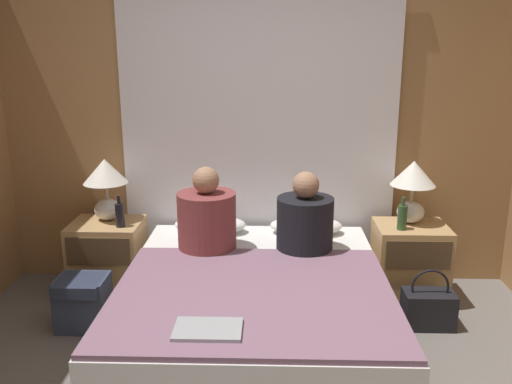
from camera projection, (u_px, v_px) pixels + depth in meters
name	position (u px, v px, depth m)	size (l,w,h in m)	color
wall_back	(259.00, 123.00, 4.11)	(4.00, 0.06, 2.50)	#A37547
curtain_panel	(259.00, 138.00, 4.08)	(2.26, 0.02, 2.29)	white
bed	(255.00, 312.00, 3.33)	(1.62, 1.94, 0.47)	olive
nightstand_left	(108.00, 258.00, 4.03)	(0.51, 0.44, 0.56)	tan
nightstand_right	(409.00, 262.00, 3.97)	(0.51, 0.44, 0.56)	tan
lamp_left	(106.00, 181.00, 3.95)	(0.32, 0.32, 0.46)	silver
lamp_right	(413.00, 183.00, 3.89)	(0.32, 0.32, 0.46)	silver
pillow_left	(210.00, 225.00, 4.03)	(0.53, 0.28, 0.12)	white
pillow_right	(306.00, 226.00, 4.01)	(0.53, 0.28, 0.12)	white
blanket_on_bed	(253.00, 294.00, 3.00)	(1.56, 1.32, 0.03)	slate
person_left_in_bed	(207.00, 219.00, 3.63)	(0.39, 0.39, 0.58)	brown
person_right_in_bed	(305.00, 221.00, 3.61)	(0.38, 0.38, 0.55)	black
beer_bottle_on_left_stand	(120.00, 215.00, 3.85)	(0.06, 0.06, 0.23)	black
beer_bottle_on_right_stand	(402.00, 217.00, 3.79)	(0.07, 0.07, 0.23)	#2D4C28
laptop_on_bed	(208.00, 329.00, 2.58)	(0.33, 0.22, 0.02)	#9EA0A5
backpack_on_floor	(83.00, 299.00, 3.57)	(0.33, 0.29, 0.35)	#333D56
handbag_on_floor	(428.00, 308.00, 3.59)	(0.33, 0.20, 0.41)	black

